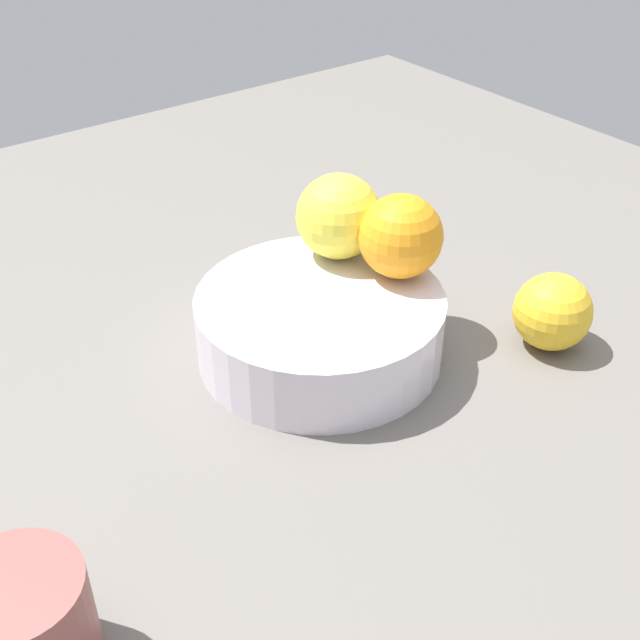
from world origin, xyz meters
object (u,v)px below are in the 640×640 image
at_px(orange_in_bowl_1, 339,216).
at_px(fruit_bowl, 320,327).
at_px(orange_loose_0, 552,312).
at_px(ceramic_cup, 25,627).
at_px(orange_in_bowl_0, 401,236).

bearing_deg(orange_in_bowl_1, fruit_bowl, 39.88).
height_order(fruit_bowl, orange_loose_0, orange_loose_0).
bearing_deg(ceramic_cup, orange_in_bowl_0, -161.59).
relative_size(fruit_bowl, orange_in_bowl_0, 2.90).
bearing_deg(ceramic_cup, orange_loose_0, -176.40).
height_order(fruit_bowl, ceramic_cup, ceramic_cup).
xyz_separation_m(orange_loose_0, ceramic_cup, (0.43, 0.03, 0.00)).
height_order(orange_in_bowl_0, orange_in_bowl_1, orange_in_bowl_1).
bearing_deg(fruit_bowl, orange_loose_0, 146.98).
height_order(orange_loose_0, ceramic_cup, ceramic_cup).
relative_size(fruit_bowl, orange_in_bowl_1, 2.78).
height_order(fruit_bowl, orange_in_bowl_1, orange_in_bowl_1).
relative_size(orange_in_bowl_0, ceramic_cup, 0.95).
distance_m(orange_in_bowl_1, ceramic_cup, 0.37).
xyz_separation_m(orange_in_bowl_0, ceramic_cup, (0.35, 0.11, -0.05)).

